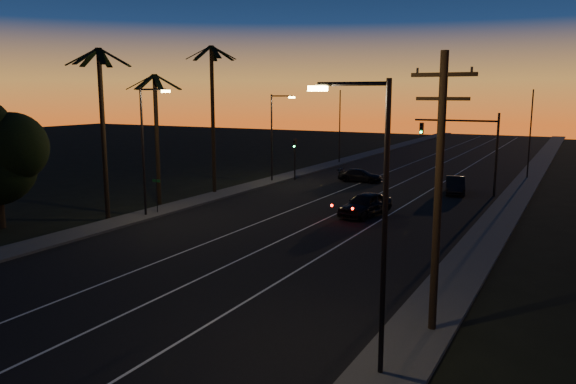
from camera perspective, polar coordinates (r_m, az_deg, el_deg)
The scene contains 21 objects.
road at distance 43.41m, azimuth 5.79°, elevation -1.47°, with size 20.00×170.00×0.01m, color black.
sidewalk_left at distance 48.65m, azimuth -6.51°, elevation -0.15°, with size 2.40×170.00×0.16m, color #3A3A38.
sidewalk_right at distance 40.62m, azimuth 20.59°, elevation -2.75°, with size 2.40×170.00×0.16m, color #3A3A38.
lane_stripe_left at distance 44.60m, azimuth 2.22°, elevation -1.10°, with size 0.12×160.00×0.01m, color silver.
lane_stripe_mid at distance 43.22m, azimuth 6.40°, elevation -1.51°, with size 0.12×160.00×0.01m, color silver.
lane_stripe_right at distance 42.09m, azimuth 10.83°, elevation -1.94°, with size 0.12×160.00×0.01m, color silver.
palm_near at distance 39.65m, azimuth -18.35°, elevation 7.30°, with size 4.25×4.16×11.53m.
palm_mid at distance 44.44m, azimuth -13.22°, elevation 6.72°, with size 4.25×4.16×10.03m.
palm_far at distance 48.48m, azimuth -7.68°, elevation 8.75°, with size 4.25×4.16×12.53m.
streetlight_left_near at distance 39.87m, azimuth -14.24°, elevation 4.99°, with size 2.55×0.26×9.00m.
streetlight_left_far at distance 54.53m, azimuth -1.39°, elevation 6.27°, with size 2.55×0.26×8.50m.
streetlight_right_near at distance 16.64m, azimuth 8.88°, elevation -1.41°, with size 2.55×0.26×9.00m.
street_sign at distance 41.13m, azimuth -13.19°, elevation 0.02°, with size 0.70×0.06×2.60m.
utility_pole at distance 20.19m, azimuth 15.04°, elevation 0.35°, with size 2.20×0.28×10.00m.
signal_mast at distance 50.36m, azimuth 17.84°, elevation 5.18°, with size 7.10×0.41×7.00m.
signal_post at distance 55.89m, azimuth 0.69°, elevation 4.13°, with size 0.28×0.37×4.20m.
far_pole_left at distance 69.98m, azimuth 5.27°, elevation 6.59°, with size 0.14×0.14×9.00m, color black.
far_pole_right at distance 61.77m, azimuth 23.38°, elevation 5.37°, with size 0.14×0.14×9.00m, color black.
lead_car at distance 40.04m, azimuth 7.85°, elevation -1.25°, with size 2.96×5.73×1.67m.
right_car at distance 50.74m, azimuth 16.62°, elevation 0.67°, with size 2.51×4.68×1.47m.
cross_car at distance 55.53m, azimuth 7.34°, elevation 1.68°, with size 4.49×2.12×1.27m.
Camera 1 is at (15.99, -9.43, 8.57)m, focal length 35.00 mm.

